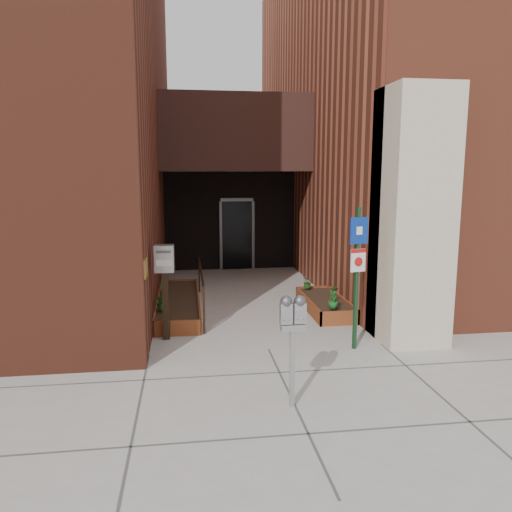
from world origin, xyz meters
name	(u,v)px	position (x,y,z in m)	size (l,w,h in m)	color
ground	(269,350)	(0.00, 0.00, 0.00)	(80.00, 80.00, 0.00)	#9E9991
architecture	(224,102)	(-0.18, 6.89, 4.98)	(20.00, 14.60, 10.00)	brown
planter_left	(179,304)	(-1.55, 2.70, 0.13)	(0.90, 3.60, 0.30)	maroon
planter_right	(325,305)	(1.60, 2.20, 0.13)	(0.80, 2.20, 0.30)	maroon
handrail	(201,276)	(-1.05, 2.65, 0.75)	(0.04, 3.34, 0.90)	black
parking_meter	(293,321)	(-0.04, -2.10, 1.14)	(0.33, 0.15, 1.47)	#969698
sign_post	(357,263)	(1.46, -0.17, 1.49)	(0.33, 0.11, 2.42)	#15391E
payment_dropbox	(165,272)	(-1.74, 0.80, 1.24)	(0.35, 0.27, 1.72)	black
shrub_left_a	(162,301)	(-1.85, 1.70, 0.47)	(0.30, 0.30, 0.33)	#18551B
shrub_left_b	(164,290)	(-1.85, 2.57, 0.49)	(0.21, 0.21, 0.38)	#185518
shrub_left_c	(165,285)	(-1.85, 3.19, 0.47)	(0.19, 0.19, 0.34)	#285919
shrub_left_d	(166,276)	(-1.85, 4.04, 0.50)	(0.21, 0.21, 0.40)	#225518
shrub_right_a	(333,300)	(1.51, 1.30, 0.49)	(0.21, 0.21, 0.37)	#1A5C20
shrub_right_b	(334,293)	(1.71, 1.88, 0.47)	(0.18, 0.18, 0.34)	#1E5819
shrub_right_c	(308,282)	(1.43, 3.10, 0.45)	(0.27, 0.27, 0.30)	#1E5418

